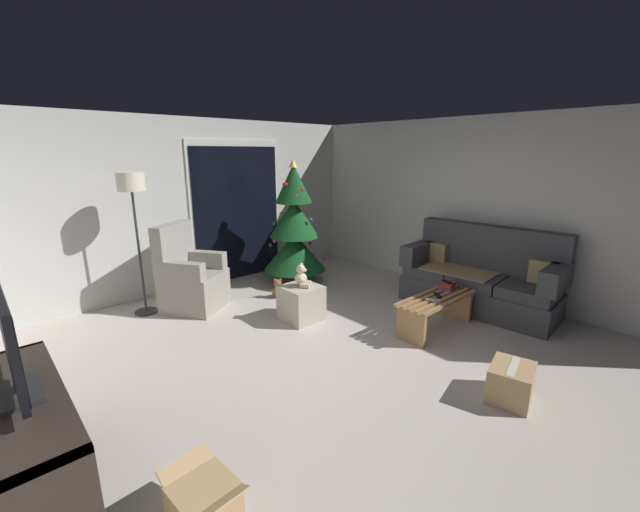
# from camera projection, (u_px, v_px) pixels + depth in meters

# --- Properties ---
(ground_plane) EXTENTS (7.00, 7.00, 0.00)m
(ground_plane) POSITION_uv_depth(u_px,v_px,m) (337.00, 356.00, 4.00)
(ground_plane) COLOR #BCB2A8
(wall_back) EXTENTS (5.72, 0.12, 2.50)m
(wall_back) POSITION_uv_depth(u_px,v_px,m) (194.00, 205.00, 5.87)
(wall_back) COLOR beige
(wall_back) RESTS_ON ground
(wall_right) EXTENTS (0.12, 6.00, 2.50)m
(wall_right) POSITION_uv_depth(u_px,v_px,m) (482.00, 208.00, 5.54)
(wall_right) COLOR beige
(wall_right) RESTS_ON ground
(patio_door_frame) EXTENTS (1.60, 0.02, 2.20)m
(patio_door_frame) POSITION_uv_depth(u_px,v_px,m) (237.00, 211.00, 6.30)
(patio_door_frame) COLOR silver
(patio_door_frame) RESTS_ON ground
(patio_door_glass) EXTENTS (1.50, 0.02, 2.10)m
(patio_door_glass) POSITION_uv_depth(u_px,v_px,m) (238.00, 214.00, 6.30)
(patio_door_glass) COLOR black
(patio_door_glass) RESTS_ON ground
(couch) EXTENTS (0.92, 1.99, 1.08)m
(couch) POSITION_uv_depth(u_px,v_px,m) (480.00, 279.00, 5.16)
(couch) COLOR #3D3D42
(couch) RESTS_ON ground
(coffee_table) EXTENTS (1.10, 0.40, 0.41)m
(coffee_table) POSITION_uv_depth(u_px,v_px,m) (436.00, 308.00, 4.54)
(coffee_table) COLOR #9E7547
(coffee_table) RESTS_ON ground
(remote_black) EXTENTS (0.13, 0.15, 0.02)m
(remote_black) POSITION_uv_depth(u_px,v_px,m) (438.00, 295.00, 4.52)
(remote_black) COLOR black
(remote_black) RESTS_ON coffee_table
(remote_silver) EXTENTS (0.12, 0.16, 0.02)m
(remote_silver) POSITION_uv_depth(u_px,v_px,m) (433.00, 300.00, 4.36)
(remote_silver) COLOR #ADADB2
(remote_silver) RESTS_ON coffee_table
(book_stack) EXTENTS (0.28, 0.21, 0.07)m
(book_stack) POSITION_uv_depth(u_px,v_px,m) (447.00, 286.00, 4.78)
(book_stack) COLOR #6B3D7A
(book_stack) RESTS_ON coffee_table
(cell_phone) EXTENTS (0.11, 0.16, 0.01)m
(cell_phone) POSITION_uv_depth(u_px,v_px,m) (448.00, 282.00, 4.77)
(cell_phone) COLOR black
(cell_phone) RESTS_ON book_stack
(christmas_tree) EXTENTS (0.96, 0.96, 1.91)m
(christmas_tree) POSITION_uv_depth(u_px,v_px,m) (294.00, 230.00, 6.06)
(christmas_tree) COLOR #4C1E19
(christmas_tree) RESTS_ON ground
(armchair) EXTENTS (0.95, 0.95, 1.13)m
(armchair) POSITION_uv_depth(u_px,v_px,m) (190.00, 279.00, 5.15)
(armchair) COLOR gray
(armchair) RESTS_ON ground
(floor_lamp) EXTENTS (0.32, 0.32, 1.78)m
(floor_lamp) POSITION_uv_depth(u_px,v_px,m) (132.00, 196.00, 4.71)
(floor_lamp) COLOR #2D2D30
(floor_lamp) RESTS_ON ground
(media_shelf) EXTENTS (0.40, 1.40, 0.71)m
(media_shelf) POSITION_uv_depth(u_px,v_px,m) (28.00, 460.00, 2.21)
(media_shelf) COLOR black
(media_shelf) RESTS_ON ground
(television) EXTENTS (0.20, 0.84, 0.61)m
(television) POSITION_uv_depth(u_px,v_px,m) (10.00, 344.00, 2.09)
(television) COLOR black
(television) RESTS_ON media_shelf
(ottoman) EXTENTS (0.44, 0.44, 0.43)m
(ottoman) POSITION_uv_depth(u_px,v_px,m) (301.00, 303.00, 4.83)
(ottoman) COLOR #B2A893
(ottoman) RESTS_ON ground
(teddy_bear_cream) EXTENTS (0.21, 0.22, 0.29)m
(teddy_bear_cream) POSITION_uv_depth(u_px,v_px,m) (302.00, 277.00, 4.74)
(teddy_bear_cream) COLOR beige
(teddy_bear_cream) RESTS_ON ottoman
(teddy_bear_chestnut_by_tree) EXTENTS (0.21, 0.22, 0.29)m
(teddy_bear_chestnut_by_tree) POSITION_uv_depth(u_px,v_px,m) (278.00, 289.00, 5.59)
(teddy_bear_chestnut_by_tree) COLOR brown
(teddy_bear_chestnut_by_tree) RESTS_ON ground
(cardboard_box_open_near_shelf) EXTENTS (0.35, 0.49, 0.32)m
(cardboard_box_open_near_shelf) POSITION_uv_depth(u_px,v_px,m) (205.00, 505.00, 2.15)
(cardboard_box_open_near_shelf) COLOR tan
(cardboard_box_open_near_shelf) RESTS_ON ground
(cardboard_box_taped_mid_floor) EXTENTS (0.47, 0.41, 0.30)m
(cardboard_box_taped_mid_floor) POSITION_uv_depth(u_px,v_px,m) (511.00, 383.00, 3.28)
(cardboard_box_taped_mid_floor) COLOR tan
(cardboard_box_taped_mid_floor) RESTS_ON ground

